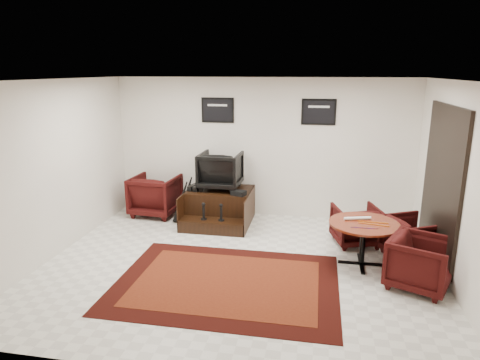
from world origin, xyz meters
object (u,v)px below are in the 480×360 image
(table_chair_back, at_px, (356,223))
(meeting_table, at_px, (364,228))
(table_chair_corner, at_px, (420,261))
(shine_podium, at_px, (219,207))
(shine_chair, at_px, (220,169))
(table_chair_window, at_px, (412,236))
(armchair_side, at_px, (155,193))

(table_chair_back, bearing_deg, meeting_table, 77.36)
(meeting_table, height_order, table_chair_corner, table_chair_corner)
(meeting_table, distance_m, table_chair_back, 0.87)
(shine_podium, bearing_deg, shine_chair, 90.00)
(shine_podium, xyz_separation_m, table_chair_window, (3.40, -1.07, 0.07))
(shine_chair, distance_m, table_chair_back, 2.77)
(table_chair_window, bearing_deg, shine_chair, 43.60)
(shine_chair, relative_size, table_chair_back, 1.08)
(table_chair_window, bearing_deg, armchair_side, 48.33)
(shine_chair, bearing_deg, armchair_side, -1.31)
(shine_podium, height_order, table_chair_window, table_chair_window)
(shine_podium, bearing_deg, meeting_table, -29.59)
(meeting_table, height_order, table_chair_window, table_chair_window)
(shine_chair, bearing_deg, table_chair_window, 161.74)
(meeting_table, bearing_deg, shine_podium, 150.41)
(meeting_table, distance_m, table_chair_window, 0.92)
(meeting_table, xyz_separation_m, table_chair_corner, (0.71, -0.60, -0.20))
(table_chair_back, bearing_deg, armchair_side, -27.17)
(armchair_side, bearing_deg, table_chair_window, 169.04)
(shine_podium, bearing_deg, table_chair_back, -14.01)
(shine_podium, distance_m, table_chair_corner, 3.92)
(meeting_table, distance_m, table_chair_corner, 0.95)
(shine_chair, relative_size, armchair_side, 0.88)
(table_chair_back, bearing_deg, table_chair_window, 137.17)
(shine_chair, height_order, armchair_side, shine_chair)
(meeting_table, relative_size, table_chair_back, 1.41)
(shine_chair, relative_size, table_chair_corner, 1.01)
(meeting_table, bearing_deg, table_chair_window, 27.21)
(table_chair_back, bearing_deg, shine_chair, -32.03)
(armchair_side, xyz_separation_m, table_chair_corner, (4.73, -2.28, -0.06))
(shine_chair, bearing_deg, meeting_table, 149.55)
(table_chair_back, height_order, table_chair_corner, table_chair_corner)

